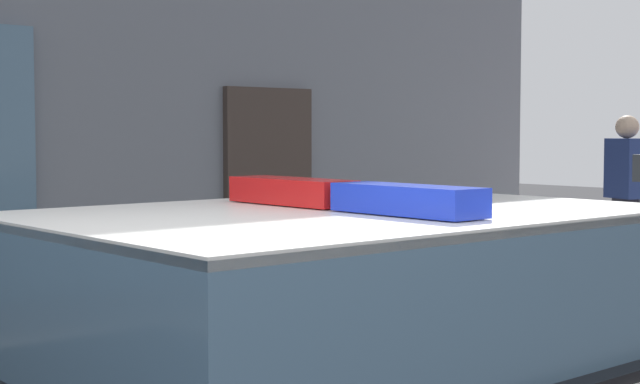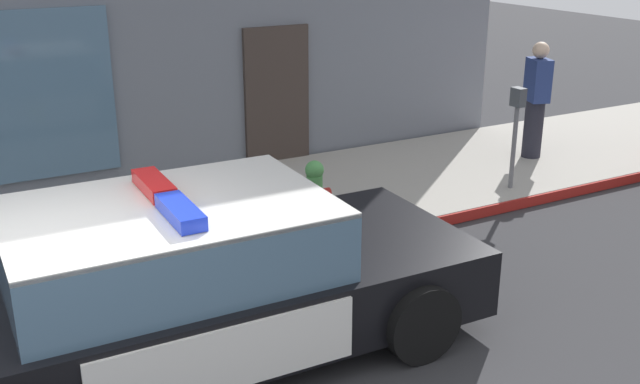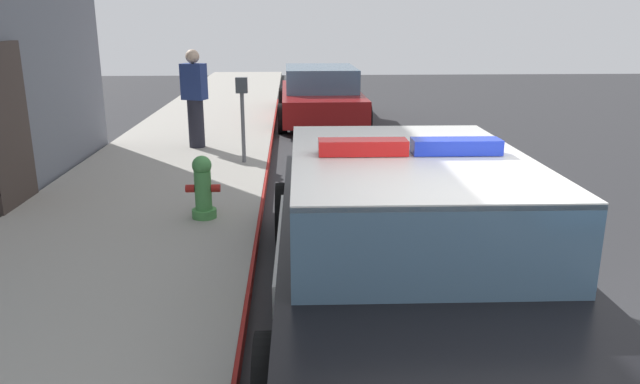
% 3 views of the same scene
% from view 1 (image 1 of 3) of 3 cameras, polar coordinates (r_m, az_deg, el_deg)
% --- Properties ---
extents(police_cruiser, '(4.87, 2.19, 1.49)m').
position_cam_1_polar(police_cruiser, '(4.14, 2.93, -10.65)').
color(police_cruiser, black).
rests_on(police_cruiser, ground).
extents(fire_hydrant, '(0.34, 0.39, 0.73)m').
position_cam_1_polar(fire_hydrant, '(7.00, 4.95, -6.25)').
color(fire_hydrant, '#4C994C').
rests_on(fire_hydrant, sidewalk).
extents(pedestrian_on_sidewalk, '(0.38, 0.46, 1.71)m').
position_cam_1_polar(pedestrian_on_sidewalk, '(10.58, 17.51, -0.27)').
color(pedestrian_on_sidewalk, '#23232D').
rests_on(pedestrian_on_sidewalk, sidewalk).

